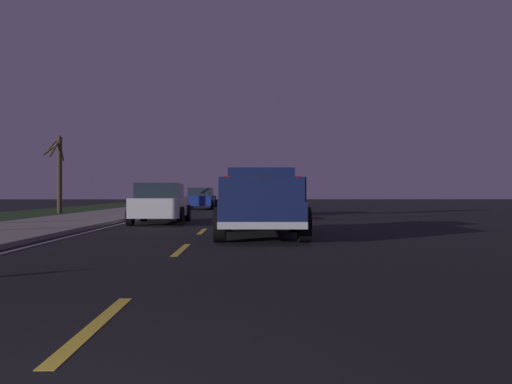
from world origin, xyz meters
The scene contains 9 objects.
ground centered at (27.00, 0.00, 0.00)m, with size 144.00×144.00×0.00m, color black.
sidewalk_shoulder centered at (27.00, 5.70, 0.06)m, with size 108.00×4.00×0.12m, color gray.
grass_verge centered at (27.00, 10.70, 0.00)m, with size 108.00×6.00×0.01m, color #1E3819.
lane_markings centered at (28.75, 2.55, 0.00)m, with size 108.00×3.54×0.01m.
pickup_truck centered at (12.28, -1.75, 0.98)m, with size 5.46×2.35×1.87m.
sedan_white centered at (18.47, 1.96, 0.78)m, with size 4.45×2.10×1.54m.
sedan_blue centered at (36.46, 1.89, 0.78)m, with size 4.45×2.10×1.54m.
sedan_tan centered at (26.18, -1.97, 0.78)m, with size 4.44×2.09×1.54m.
bare_tree_far centered at (28.76, 9.43, 2.40)m, with size 1.45×1.09×4.53m.
Camera 1 is at (-2.25, -1.33, 1.17)m, focal length 37.57 mm.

